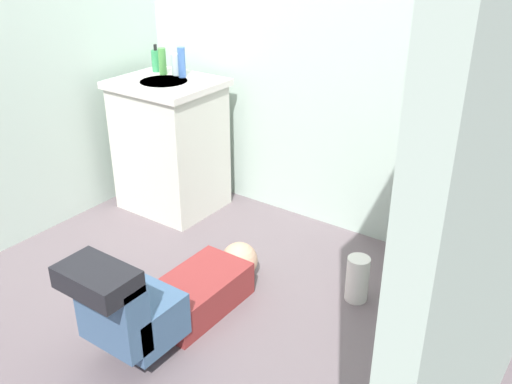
# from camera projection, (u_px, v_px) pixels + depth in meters

# --- Properties ---
(ground_plane) EXTENTS (2.96, 3.01, 0.04)m
(ground_plane) POSITION_uv_depth(u_px,v_px,m) (210.00, 302.00, 2.80)
(ground_plane) COLOR #695C61
(wall_back) EXTENTS (2.62, 0.08, 2.40)m
(wall_back) POSITION_uv_depth(u_px,v_px,m) (327.00, 18.00, 3.02)
(wall_back) COLOR #B4CABE
(wall_back) RESTS_ON ground_plane
(wall_left) EXTENTS (0.08, 2.01, 2.40)m
(wall_left) POSITION_uv_depth(u_px,v_px,m) (10.00, 22.00, 2.92)
(wall_left) COLOR #B4CABE
(wall_left) RESTS_ON ground_plane
(toilet) EXTENTS (0.36, 0.46, 0.75)m
(toilet) POSITION_uv_depth(u_px,v_px,m) (449.00, 225.00, 2.71)
(toilet) COLOR silver
(toilet) RESTS_ON ground_plane
(vanity_cabinet) EXTENTS (0.60, 0.52, 0.82)m
(vanity_cabinet) POSITION_uv_depth(u_px,v_px,m) (171.00, 144.00, 3.51)
(vanity_cabinet) COLOR silver
(vanity_cabinet) RESTS_ON ground_plane
(faucet) EXTENTS (0.02, 0.02, 0.10)m
(faucet) POSITION_uv_depth(u_px,v_px,m) (182.00, 67.00, 3.41)
(faucet) COLOR silver
(faucet) RESTS_ON vanity_cabinet
(person_plumber) EXTENTS (0.39, 1.06, 0.52)m
(person_plumber) POSITION_uv_depth(u_px,v_px,m) (170.00, 296.00, 2.52)
(person_plumber) COLOR maroon
(person_plumber) RESTS_ON ground_plane
(tissue_box) EXTENTS (0.22, 0.11, 0.10)m
(tissue_box) POSITION_uv_depth(u_px,v_px,m) (459.00, 132.00, 2.61)
(tissue_box) COLOR silver
(tissue_box) RESTS_ON toilet
(toiletry_bag) EXTENTS (0.12, 0.09, 0.11)m
(toiletry_bag) POSITION_uv_depth(u_px,v_px,m) (493.00, 137.00, 2.53)
(toiletry_bag) COLOR #26262D
(toiletry_bag) RESTS_ON toilet
(soap_dispenser) EXTENTS (0.06, 0.06, 0.17)m
(soap_dispenser) POSITION_uv_depth(u_px,v_px,m) (156.00, 61.00, 3.49)
(soap_dispenser) COLOR #339156
(soap_dispenser) RESTS_ON vanity_cabinet
(bottle_green) EXTENTS (0.05, 0.05, 0.16)m
(bottle_green) POSITION_uv_depth(u_px,v_px,m) (162.00, 61.00, 3.42)
(bottle_green) COLOR #4F9D48
(bottle_green) RESTS_ON vanity_cabinet
(bottle_clear) EXTENTS (0.06, 0.06, 0.13)m
(bottle_clear) POSITION_uv_depth(u_px,v_px,m) (177.00, 65.00, 3.42)
(bottle_clear) COLOR silver
(bottle_clear) RESTS_ON vanity_cabinet
(bottle_blue) EXTENTS (0.04, 0.04, 0.18)m
(bottle_blue) POSITION_uv_depth(u_px,v_px,m) (182.00, 62.00, 3.36)
(bottle_blue) COLOR #406AB5
(bottle_blue) RESTS_ON vanity_cabinet
(paper_towel_roll) EXTENTS (0.11, 0.11, 0.23)m
(paper_towel_roll) POSITION_uv_depth(u_px,v_px,m) (357.00, 279.00, 2.74)
(paper_towel_roll) COLOR white
(paper_towel_roll) RESTS_ON ground_plane
(toilet_paper_roll) EXTENTS (0.11, 0.11, 0.10)m
(toilet_paper_roll) POSITION_uv_depth(u_px,v_px,m) (425.00, 381.00, 2.23)
(toilet_paper_roll) COLOR white
(toilet_paper_roll) RESTS_ON ground_plane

